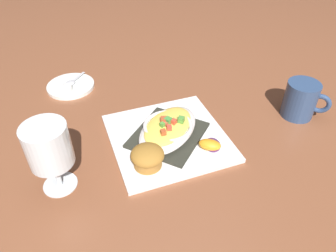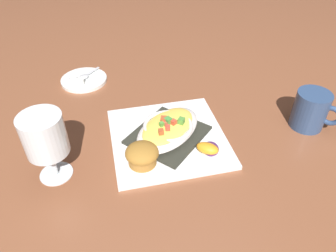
{
  "view_description": "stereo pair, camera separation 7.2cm",
  "coord_description": "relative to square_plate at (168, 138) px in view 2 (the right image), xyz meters",
  "views": [
    {
      "loc": [
        -0.21,
        -0.52,
        0.5
      ],
      "look_at": [
        0.0,
        0.0,
        0.04
      ],
      "focal_mm": 34.01,
      "sensor_mm": 36.0,
      "label": 1
    },
    {
      "loc": [
        -0.14,
        -0.54,
        0.5
      ],
      "look_at": [
        0.0,
        0.0,
        0.04
      ],
      "focal_mm": 34.01,
      "sensor_mm": 36.0,
      "label": 2
    }
  ],
  "objects": [
    {
      "name": "ground_plane",
      "position": [
        0.0,
        0.0,
        -0.01
      ],
      "size": [
        2.6,
        2.6,
        0.0
      ],
      "primitive_type": "plane",
      "color": "brown"
    },
    {
      "name": "square_plate",
      "position": [
        0.0,
        0.0,
        0.0
      ],
      "size": [
        0.27,
        0.27,
        0.01
      ],
      "primitive_type": "cube",
      "rotation": [
        0.0,
        0.0,
        -0.03
      ],
      "color": "white",
      "rests_on": "ground_plane"
    },
    {
      "name": "folded_napkin",
      "position": [
        0.0,
        0.0,
        0.01
      ],
      "size": [
        0.22,
        0.22,
        0.01
      ],
      "primitive_type": "cube",
      "rotation": [
        0.0,
        0.0,
        0.72
      ],
      "color": "#2C2D24",
      "rests_on": "square_plate"
    },
    {
      "name": "gratin_dish",
      "position": [
        -0.0,
        -0.0,
        0.03
      ],
      "size": [
        0.21,
        0.21,
        0.05
      ],
      "color": "silver",
      "rests_on": "folded_napkin"
    },
    {
      "name": "muffin",
      "position": [
        -0.07,
        -0.07,
        0.03
      ],
      "size": [
        0.07,
        0.07,
        0.05
      ],
      "color": "#A9702E",
      "rests_on": "square_plate"
    },
    {
      "name": "orange_garnish",
      "position": [
        0.07,
        -0.07,
        0.01
      ],
      "size": [
        0.06,
        0.06,
        0.02
      ],
      "color": "#4F245A",
      "rests_on": "square_plate"
    },
    {
      "name": "coffee_mug",
      "position": [
        0.34,
        -0.04,
        0.04
      ],
      "size": [
        0.09,
        0.1,
        0.09
      ],
      "color": "#314971",
      "rests_on": "ground_plane"
    },
    {
      "name": "stemmed_glass",
      "position": [
        -0.25,
        -0.05,
        0.09
      ],
      "size": [
        0.08,
        0.08,
        0.15
      ],
      "color": "white",
      "rests_on": "ground_plane"
    },
    {
      "name": "creamer_saucer",
      "position": [
        -0.18,
        0.32,
        -0.0
      ],
      "size": [
        0.13,
        0.13,
        0.01
      ],
      "primitive_type": "cylinder",
      "color": "white",
      "rests_on": "ground_plane"
    },
    {
      "name": "spoon",
      "position": [
        -0.17,
        0.32,
        0.01
      ],
      "size": [
        0.07,
        0.07,
        0.01
      ],
      "color": "silver",
      "rests_on": "creamer_saucer"
    },
    {
      "name": "creamer_cup_0",
      "position": [
        -0.21,
        0.31,
        0.01
      ],
      "size": [
        0.02,
        0.02,
        0.02
      ],
      "primitive_type": "cylinder",
      "color": "white",
      "rests_on": "creamer_saucer"
    },
    {
      "name": "creamer_cup_1",
      "position": [
        -0.19,
        0.29,
        0.01
      ],
      "size": [
        0.02,
        0.02,
        0.02
      ],
      "primitive_type": "cylinder",
      "color": "silver",
      "rests_on": "creamer_saucer"
    }
  ]
}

